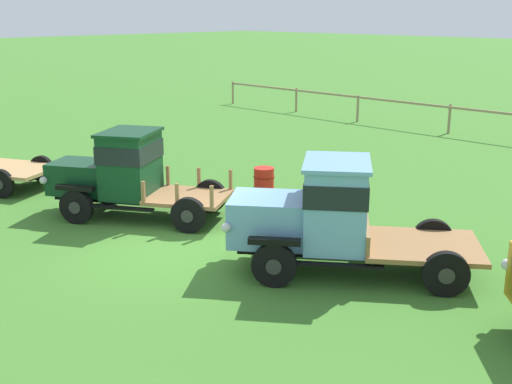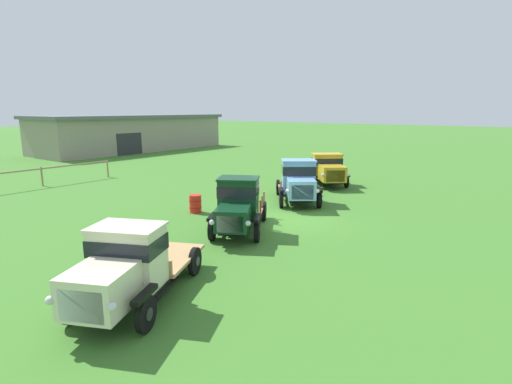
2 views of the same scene
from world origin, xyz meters
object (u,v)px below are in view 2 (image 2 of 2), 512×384
object	(u,v)px
oil_drum_beside_row	(195,204)
vintage_truck_midrow_center	(299,181)
farm_shed	(133,133)
vintage_truck_second_in_line	(238,205)
vintage_truck_far_side	(326,169)
vintage_truck_foreground_near	(126,266)

from	to	relation	value
oil_drum_beside_row	vintage_truck_midrow_center	bearing A→B (deg)	-33.01
farm_shed	vintage_truck_second_in_line	world-z (taller)	farm_shed
vintage_truck_second_in_line	vintage_truck_far_side	xyz separation A→B (m)	(12.25, 2.33, -0.14)
vintage_truck_foreground_near	vintage_truck_far_side	xyz separation A→B (m)	(18.80, 4.07, -0.08)
vintage_truck_far_side	vintage_truck_foreground_near	bearing A→B (deg)	-167.79
vintage_truck_foreground_near	vintage_truck_second_in_line	size ratio (longest dim) A/B	1.10
farm_shed	vintage_truck_midrow_center	size ratio (longest dim) A/B	4.48
farm_shed	vintage_truck_midrow_center	bearing A→B (deg)	-111.70
farm_shed	vintage_truck_foreground_near	size ratio (longest dim) A/B	4.28
vintage_truck_second_in_line	oil_drum_beside_row	bearing A→B (deg)	70.27
vintage_truck_second_in_line	vintage_truck_far_side	distance (m)	12.47
vintage_truck_midrow_center	vintage_truck_far_side	distance (m)	6.32
vintage_truck_foreground_near	oil_drum_beside_row	distance (m)	9.75
vintage_truck_midrow_center	vintage_truck_second_in_line	bearing A→B (deg)	-172.51
vintage_truck_far_side	oil_drum_beside_row	world-z (taller)	vintage_truck_far_side
vintage_truck_far_side	oil_drum_beside_row	xyz separation A→B (m)	(-10.86, 1.55, -0.62)
farm_shed	vintage_truck_far_side	bearing A→B (deg)	-102.04
vintage_truck_midrow_center	vintage_truck_far_side	xyz separation A→B (m)	(6.13, 1.53, -0.17)
vintage_truck_foreground_near	oil_drum_beside_row	xyz separation A→B (m)	(7.95, 5.61, -0.69)
vintage_truck_far_side	vintage_truck_midrow_center	bearing A→B (deg)	-166.01
farm_shed	vintage_truck_second_in_line	distance (m)	37.23
vintage_truck_far_side	oil_drum_beside_row	distance (m)	10.98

